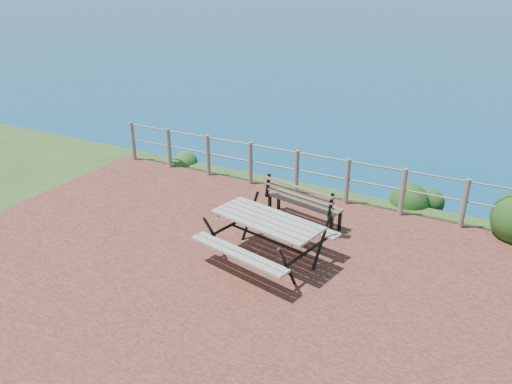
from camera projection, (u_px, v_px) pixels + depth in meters
ground at (215, 266)px, 8.39m from camera, size 10.00×7.00×0.12m
safety_railing at (297, 170)px, 10.86m from camera, size 9.40×0.10×1.00m
picnic_table at (267, 235)px, 8.33m from camera, size 1.98×1.59×0.79m
park_bench at (304, 196)px, 9.58m from camera, size 1.62×0.71×0.89m
shrub_lip_west at (182, 164)px, 12.83m from camera, size 0.66×0.66×0.36m
shrub_lip_east at (418, 201)px, 10.76m from camera, size 0.83×0.83×0.59m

